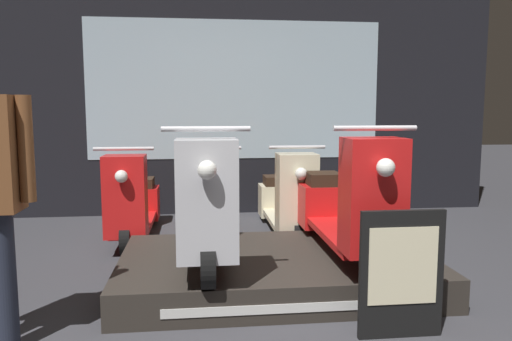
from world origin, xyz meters
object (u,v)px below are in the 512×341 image
(scooter_backrow_2, at_px, (286,200))
(scooter_backrow_0, at_px, (134,203))
(price_sign_board, at_px, (401,274))
(scooter_display_right, at_px, (347,206))
(scooter_display_left, at_px, (206,209))
(scooter_backrow_1, at_px, (211,202))

(scooter_backrow_2, bearing_deg, scooter_backrow_0, 180.00)
(price_sign_board, bearing_deg, scooter_backrow_2, 95.79)
(scooter_display_right, xyz_separation_m, scooter_backrow_2, (-0.18, 1.54, -0.23))
(scooter_display_right, relative_size, scooter_backrow_2, 1.00)
(scooter_backrow_0, height_order, scooter_backrow_2, same)
(scooter_display_left, height_order, scooter_backrow_0, scooter_display_left)
(scooter_backrow_2, bearing_deg, scooter_backrow_1, 180.00)
(scooter_display_right, height_order, scooter_backrow_2, scooter_display_right)
(scooter_backrow_0, distance_m, scooter_backrow_2, 1.56)
(scooter_display_left, distance_m, scooter_backrow_2, 1.78)
(scooter_display_right, xyz_separation_m, price_sign_board, (0.07, -0.86, -0.23))
(scooter_display_left, distance_m, scooter_backrow_0, 1.71)
(scooter_display_left, xyz_separation_m, scooter_backrow_0, (-0.70, 1.54, -0.23))
(price_sign_board, bearing_deg, scooter_backrow_0, 126.91)
(scooter_backrow_2, xyz_separation_m, price_sign_board, (0.24, -2.40, 0.01))
(scooter_display_right, distance_m, price_sign_board, 0.89)
(scooter_backrow_0, bearing_deg, scooter_display_right, -41.64)
(price_sign_board, bearing_deg, scooter_display_left, 142.08)
(price_sign_board, bearing_deg, scooter_display_right, 94.55)
(scooter_backrow_0, relative_size, scooter_backrow_1, 1.00)
(scooter_backrow_2, bearing_deg, scooter_display_left, -119.07)
(scooter_display_right, xyz_separation_m, scooter_backrow_0, (-1.74, 1.54, -0.23))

